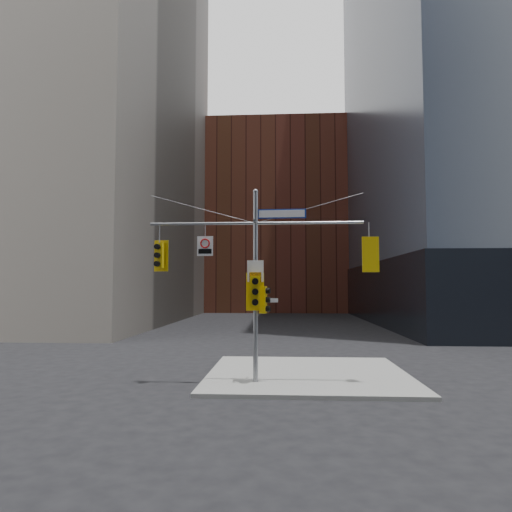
# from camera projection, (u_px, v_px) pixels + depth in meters

# --- Properties ---
(ground) EXTENTS (160.00, 160.00, 0.00)m
(ground) POSITION_uv_depth(u_px,v_px,m) (252.00, 399.00, 14.68)
(ground) COLOR black
(ground) RESTS_ON ground
(sidewalk_corner) EXTENTS (8.00, 8.00, 0.15)m
(sidewalk_corner) POSITION_uv_depth(u_px,v_px,m) (308.00, 374.00, 18.55)
(sidewalk_corner) COLOR gray
(sidewalk_corner) RESTS_ON ground
(brick_midrise) EXTENTS (26.00, 20.00, 28.00)m
(brick_midrise) POSITION_uv_depth(u_px,v_px,m) (277.00, 222.00, 73.39)
(brick_midrise) COLOR maroon
(brick_midrise) RESTS_ON ground
(signal_assembly) EXTENTS (8.00, 0.80, 7.30)m
(signal_assembly) POSITION_uv_depth(u_px,v_px,m) (256.00, 265.00, 16.96)
(signal_assembly) COLOR gray
(signal_assembly) RESTS_ON ground
(traffic_light_west_arm) EXTENTS (0.56, 0.51, 1.19)m
(traffic_light_west_arm) POSITION_uv_depth(u_px,v_px,m) (159.00, 256.00, 17.22)
(traffic_light_west_arm) COLOR #DDB30B
(traffic_light_west_arm) RESTS_ON ground
(traffic_light_east_arm) EXTENTS (0.62, 0.51, 1.30)m
(traffic_light_east_arm) POSITION_uv_depth(u_px,v_px,m) (369.00, 255.00, 16.74)
(traffic_light_east_arm) COLOR #DDB30B
(traffic_light_east_arm) RESTS_ON ground
(traffic_light_pole_side) EXTENTS (0.42, 0.36, 1.00)m
(traffic_light_pole_side) POSITION_uv_depth(u_px,v_px,m) (264.00, 300.00, 16.85)
(traffic_light_pole_side) COLOR #DDB30B
(traffic_light_pole_side) RESTS_ON ground
(traffic_light_pole_front) EXTENTS (0.67, 0.55, 1.39)m
(traffic_light_pole_front) POSITION_uv_depth(u_px,v_px,m) (255.00, 292.00, 16.63)
(traffic_light_pole_front) COLOR #DDB30B
(traffic_light_pole_front) RESTS_ON ground
(street_sign_blade) EXTENTS (1.83, 0.11, 0.35)m
(street_sign_blade) POSITION_uv_depth(u_px,v_px,m) (282.00, 214.00, 17.04)
(street_sign_blade) COLOR navy
(street_sign_blade) RESTS_ON ground
(regulatory_sign_arm) EXTENTS (0.60, 0.07, 0.75)m
(regulatory_sign_arm) POSITION_uv_depth(u_px,v_px,m) (205.00, 245.00, 17.11)
(regulatory_sign_arm) COLOR silver
(regulatory_sign_arm) RESTS_ON ground
(regulatory_sign_pole) EXTENTS (0.61, 0.05, 0.79)m
(regulatory_sign_pole) POSITION_uv_depth(u_px,v_px,m) (255.00, 272.00, 16.83)
(regulatory_sign_pole) COLOR silver
(regulatory_sign_pole) RESTS_ON ground
(street_blade_ew) EXTENTS (0.77, 0.04, 0.15)m
(street_blade_ew) POSITION_uv_depth(u_px,v_px,m) (268.00, 300.00, 16.85)
(street_blade_ew) COLOR silver
(street_blade_ew) RESTS_ON ground
(street_blade_ns) EXTENTS (0.08, 0.73, 0.15)m
(street_blade_ns) POSITION_uv_depth(u_px,v_px,m) (256.00, 305.00, 17.32)
(street_blade_ns) COLOR #145926
(street_blade_ns) RESTS_ON ground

